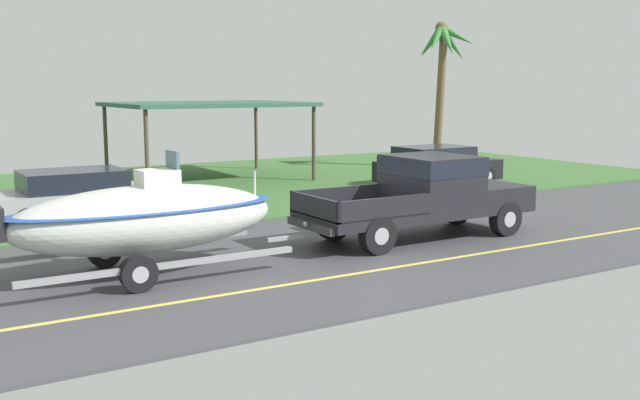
{
  "coord_description": "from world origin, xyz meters",
  "views": [
    {
      "loc": [
        -9.31,
        -12.89,
        3.47
      ],
      "look_at": [
        -1.08,
        0.37,
        1.06
      ],
      "focal_mm": 41.73,
      "sensor_mm": 36.0,
      "label": 1
    }
  ],
  "objects_px": {
    "palm_tree_mid": "(443,55)",
    "parked_sedan_near": "(437,166)",
    "boat_on_trailer": "(145,218)",
    "carport_awning": "(208,106)",
    "parked_sedan_far": "(80,198)",
    "pickup_truck_towing": "(430,192)"
  },
  "relations": [
    {
      "from": "boat_on_trailer",
      "to": "carport_awning",
      "type": "xyz_separation_m",
      "value": [
        6.54,
        12.16,
        1.67
      ]
    },
    {
      "from": "pickup_truck_towing",
      "to": "palm_tree_mid",
      "type": "relative_size",
      "value": 0.96
    },
    {
      "from": "parked_sedan_near",
      "to": "parked_sedan_far",
      "type": "height_order",
      "value": "same"
    },
    {
      "from": "palm_tree_mid",
      "to": "pickup_truck_towing",
      "type": "bearing_deg",
      "value": -131.9
    },
    {
      "from": "carport_awning",
      "to": "palm_tree_mid",
      "type": "xyz_separation_m",
      "value": [
        9.94,
        -1.34,
        1.96
      ]
    },
    {
      "from": "parked_sedan_far",
      "to": "boat_on_trailer",
      "type": "bearing_deg",
      "value": -92.92
    },
    {
      "from": "pickup_truck_towing",
      "to": "parked_sedan_near",
      "type": "distance_m",
      "value": 9.04
    },
    {
      "from": "carport_awning",
      "to": "parked_sedan_near",
      "type": "bearing_deg",
      "value": -41.02
    },
    {
      "from": "parked_sedan_near",
      "to": "parked_sedan_far",
      "type": "bearing_deg",
      "value": -176.16
    },
    {
      "from": "parked_sedan_near",
      "to": "palm_tree_mid",
      "type": "xyz_separation_m",
      "value": [
        3.69,
        4.1,
        4.02
      ]
    },
    {
      "from": "parked_sedan_near",
      "to": "pickup_truck_towing",
      "type": "bearing_deg",
      "value": -131.84
    },
    {
      "from": "palm_tree_mid",
      "to": "parked_sedan_near",
      "type": "bearing_deg",
      "value": -131.99
    },
    {
      "from": "parked_sedan_far",
      "to": "palm_tree_mid",
      "type": "bearing_deg",
      "value": 16.98
    },
    {
      "from": "boat_on_trailer",
      "to": "palm_tree_mid",
      "type": "bearing_deg",
      "value": 33.31
    },
    {
      "from": "parked_sedan_near",
      "to": "palm_tree_mid",
      "type": "height_order",
      "value": "palm_tree_mid"
    },
    {
      "from": "pickup_truck_towing",
      "to": "parked_sedan_near",
      "type": "bearing_deg",
      "value": 48.16
    },
    {
      "from": "boat_on_trailer",
      "to": "pickup_truck_towing",
      "type": "bearing_deg",
      "value": -0.0
    },
    {
      "from": "carport_awning",
      "to": "palm_tree_mid",
      "type": "bearing_deg",
      "value": -7.65
    },
    {
      "from": "pickup_truck_towing",
      "to": "boat_on_trailer",
      "type": "distance_m",
      "value": 6.76
    },
    {
      "from": "boat_on_trailer",
      "to": "parked_sedan_near",
      "type": "xyz_separation_m",
      "value": [
        12.79,
        6.73,
        -0.39
      ]
    },
    {
      "from": "parked_sedan_far",
      "to": "palm_tree_mid",
      "type": "xyz_separation_m",
      "value": [
        16.18,
        4.94,
        4.02
      ]
    },
    {
      "from": "pickup_truck_towing",
      "to": "boat_on_trailer",
      "type": "relative_size",
      "value": 0.94
    }
  ]
}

